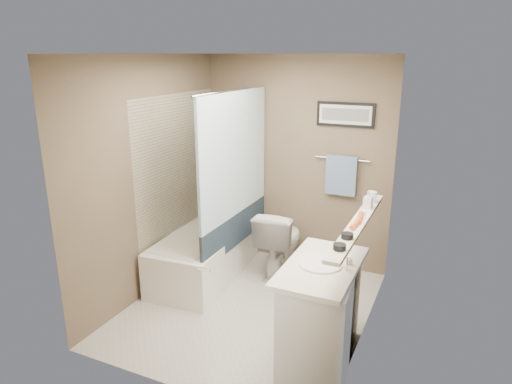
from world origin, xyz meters
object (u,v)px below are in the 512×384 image
at_px(hair_brush_front, 356,223).
at_px(soap_bottle, 368,200).
at_px(vanity, 321,315).
at_px(hair_brush_back, 360,217).
at_px(bathtub, 205,254).
at_px(glass_jar, 372,197).
at_px(toilet, 280,241).
at_px(candle_bowl_near, 340,247).
at_px(candle_bowl_far, 347,236).

bearing_deg(hair_brush_front, soap_bottle, 90.00).
bearing_deg(hair_brush_front, vanity, -130.49).
bearing_deg(soap_bottle, hair_brush_back, -90.00).
xyz_separation_m(vanity, soap_bottle, (0.19, 0.69, 0.79)).
relative_size(bathtub, glass_jar, 15.00).
distance_m(toilet, hair_brush_front, 1.70).
relative_size(candle_bowl_near, soap_bottle, 0.58).
bearing_deg(glass_jar, vanity, -102.07).
distance_m(bathtub, hair_brush_front, 2.10).
height_order(toilet, soap_bottle, soap_bottle).
height_order(vanity, hair_brush_front, hair_brush_front).
distance_m(toilet, hair_brush_back, 1.61).
relative_size(vanity, glass_jar, 9.00).
relative_size(hair_brush_front, glass_jar, 2.20).
bearing_deg(hair_brush_back, vanity, -116.46).
xyz_separation_m(hair_brush_front, hair_brush_back, (0.00, 0.15, 0.00)).
bearing_deg(toilet, hair_brush_front, 130.28).
xyz_separation_m(hair_brush_back, soap_bottle, (0.00, 0.32, 0.06)).
bearing_deg(candle_bowl_far, toilet, 127.58).
bearing_deg(hair_brush_back, glass_jar, 90.00).
bearing_deg(bathtub, toilet, 26.39).
bearing_deg(bathtub, candle_bowl_near, -37.02).
bearing_deg(toilet, vanity, 119.94).
bearing_deg(bathtub, vanity, -33.07).
xyz_separation_m(glass_jar, soap_bottle, (0.00, -0.18, 0.03)).
relative_size(bathtub, hair_brush_front, 6.82).
bearing_deg(bathtub, soap_bottle, -10.39).
relative_size(bathtub, candle_bowl_far, 16.67).
xyz_separation_m(vanity, hair_brush_front, (0.19, 0.22, 0.74)).
height_order(candle_bowl_near, hair_brush_front, hair_brush_front).
bearing_deg(candle_bowl_far, bathtub, 152.15).
xyz_separation_m(toilet, candle_bowl_far, (1.06, -1.37, 0.76)).
bearing_deg(vanity, candle_bowl_near, -60.57).
bearing_deg(bathtub, hair_brush_front, -24.65).
height_order(bathtub, soap_bottle, soap_bottle).
bearing_deg(hair_brush_back, bathtub, 163.83).
bearing_deg(soap_bottle, candle_bowl_far, -90.00).
distance_m(toilet, vanity, 1.58).
xyz_separation_m(hair_brush_front, glass_jar, (0.00, 0.65, 0.03)).
relative_size(bathtub, soap_bottle, 9.62).
bearing_deg(toilet, bathtub, 26.89).
relative_size(candle_bowl_near, hair_brush_front, 0.41).
xyz_separation_m(candle_bowl_near, hair_brush_front, (0.00, 0.49, 0.00)).
bearing_deg(soap_bottle, vanity, -105.02).
relative_size(toilet, glass_jar, 7.60).
bearing_deg(hair_brush_front, bathtub, 159.35).
xyz_separation_m(bathtub, glass_jar, (1.79, -0.02, 0.92)).
relative_size(candle_bowl_near, candle_bowl_far, 1.00).
bearing_deg(glass_jar, hair_brush_back, -90.00).
height_order(candle_bowl_far, hair_brush_back, hair_brush_back).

